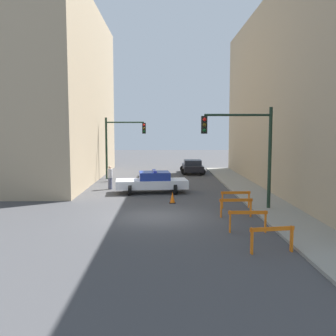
% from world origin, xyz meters
% --- Properties ---
extents(ground_plane, '(120.00, 120.00, 0.00)m').
position_xyz_m(ground_plane, '(0.00, 0.00, 0.00)').
color(ground_plane, '#424244').
extents(sidewalk_right, '(2.40, 44.00, 0.12)m').
position_xyz_m(sidewalk_right, '(6.20, 0.00, 0.06)').
color(sidewalk_right, gray).
rests_on(sidewalk_right, ground_plane).
extents(building_corner_left, '(14.00, 20.00, 14.21)m').
position_xyz_m(building_corner_left, '(-12.00, 14.00, 7.10)').
color(building_corner_left, tan).
rests_on(building_corner_left, ground_plane).
extents(traffic_light_near, '(3.64, 0.35, 5.20)m').
position_xyz_m(traffic_light_near, '(4.73, 1.43, 3.53)').
color(traffic_light_near, black).
rests_on(traffic_light_near, sidewalk_right).
extents(traffic_light_far, '(3.44, 0.35, 5.20)m').
position_xyz_m(traffic_light_far, '(-3.30, 14.07, 3.40)').
color(traffic_light_far, black).
rests_on(traffic_light_far, ground_plane).
extents(police_car, '(4.86, 2.66, 1.52)m').
position_xyz_m(police_car, '(-0.31, 6.90, 0.72)').
color(police_car, white).
rests_on(police_car, ground_plane).
extents(parked_car_near, '(2.29, 4.31, 1.31)m').
position_xyz_m(parked_car_near, '(3.22, 17.96, 0.67)').
color(parked_car_near, black).
rests_on(parked_car_near, ground_plane).
extents(pedestrian_crossing, '(0.42, 0.42, 1.66)m').
position_xyz_m(pedestrian_crossing, '(-3.33, 8.39, 0.86)').
color(pedestrian_crossing, '#474C66').
rests_on(pedestrian_crossing, ground_plane).
extents(barrier_front, '(1.59, 0.39, 0.90)m').
position_xyz_m(barrier_front, '(4.09, -5.38, 0.62)').
color(barrier_front, orange).
rests_on(barrier_front, ground_plane).
extents(barrier_mid, '(1.60, 0.18, 0.90)m').
position_xyz_m(barrier_mid, '(3.84, -2.84, 0.62)').
color(barrier_mid, orange).
rests_on(barrier_mid, ground_plane).
extents(barrier_back, '(1.60, 0.25, 0.90)m').
position_xyz_m(barrier_back, '(3.88, -0.16, 0.62)').
color(barrier_back, orange).
rests_on(barrier_back, ground_plane).
extents(barrier_corner, '(1.60, 0.25, 0.90)m').
position_xyz_m(barrier_corner, '(4.28, 1.95, 0.62)').
color(barrier_corner, orange).
rests_on(barrier_corner, ground_plane).
extents(traffic_cone, '(0.36, 0.36, 0.66)m').
position_xyz_m(traffic_cone, '(0.93, 3.32, 0.32)').
color(traffic_cone, black).
rests_on(traffic_cone, ground_plane).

